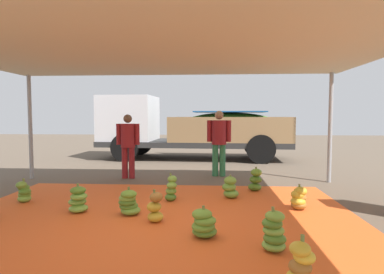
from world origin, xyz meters
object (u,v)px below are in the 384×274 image
worker_0 (219,138)px  banana_bunch_13 (230,188)px  banana_bunch_3 (204,224)px  banana_bunch_7 (24,192)px  banana_bunch_8 (301,269)px  banana_bunch_11 (78,200)px  banana_bunch_2 (255,180)px  banana_bunch_5 (274,232)px  banana_bunch_6 (171,189)px  banana_bunch_9 (155,208)px  cargo_truck_main (187,127)px  banana_bunch_0 (299,199)px  banana_bunch_12 (129,203)px  worker_1 (128,141)px

worker_0 → banana_bunch_13: bearing=-85.9°
banana_bunch_3 → banana_bunch_7: (-3.44, 1.54, 0.01)m
banana_bunch_8 → banana_bunch_11: 3.86m
banana_bunch_7 → banana_bunch_2: bearing=15.0°
banana_bunch_5 → banana_bunch_11: (-3.01, 1.38, -0.03)m
banana_bunch_6 → banana_bunch_9: bearing=-94.3°
banana_bunch_6 → cargo_truck_main: 6.24m
banana_bunch_3 → banana_bunch_6: size_ratio=0.87×
banana_bunch_3 → banana_bunch_9: size_ratio=0.92×
banana_bunch_8 → banana_bunch_9: 2.52m
banana_bunch_2 → banana_bunch_9: size_ratio=1.03×
banana_bunch_0 → banana_bunch_12: size_ratio=0.95×
banana_bunch_7 → cargo_truck_main: size_ratio=0.06×
banana_bunch_3 → banana_bunch_12: bearing=144.2°
banana_bunch_6 → banana_bunch_11: 1.69m
banana_bunch_8 → worker_1: (-3.00, 5.30, 0.73)m
banana_bunch_5 → banana_bunch_13: (-0.38, 2.45, -0.02)m
banana_bunch_9 → cargo_truck_main: 7.46m
banana_bunch_9 → banana_bunch_0: bearing=18.9°
banana_bunch_0 → banana_bunch_7: banana_bunch_7 is taller
banana_bunch_0 → banana_bunch_6: banana_bunch_6 is taller
worker_1 → worker_0: bearing=10.7°
banana_bunch_7 → worker_0: (3.74, 2.90, 0.84)m
banana_bunch_5 → banana_bunch_12: bearing=148.9°
banana_bunch_8 → worker_1: worker_1 is taller
banana_bunch_8 → banana_bunch_12: (-2.18, 2.22, -0.04)m
banana_bunch_8 → banana_bunch_2: bearing=88.0°
banana_bunch_8 → worker_0: (-0.61, 5.75, 0.79)m
banana_bunch_0 → banana_bunch_8: banana_bunch_8 is taller
banana_bunch_2 → banana_bunch_12: (-2.32, -1.84, -0.03)m
banana_bunch_0 → banana_bunch_7: size_ratio=0.97×
banana_bunch_2 → worker_0: 2.02m
banana_bunch_11 → worker_0: size_ratio=0.27×
banana_bunch_3 → banana_bunch_5: 0.93m
banana_bunch_5 → worker_0: worker_0 is taller
worker_0 → banana_bunch_2: bearing=-65.9°
banana_bunch_0 → worker_0: size_ratio=0.25×
banana_bunch_9 → worker_1: 3.74m
banana_bunch_11 → worker_0: (2.46, 3.43, 0.83)m
banana_bunch_5 → cargo_truck_main: bearing=101.5°
banana_bunch_5 → worker_0: 4.91m
banana_bunch_0 → banana_bunch_3: banana_bunch_0 is taller
banana_bunch_12 → worker_1: 3.28m
banana_bunch_12 → worker_1: bearing=104.9°
banana_bunch_11 → banana_bunch_12: (0.90, -0.10, -0.01)m
banana_bunch_3 → worker_1: (-2.08, 3.99, 0.79)m
banana_bunch_6 → banana_bunch_13: banana_bunch_6 is taller
banana_bunch_12 → cargo_truck_main: (0.41, 7.06, 1.00)m
banana_bunch_7 → banana_bunch_9: bearing=-19.9°
banana_bunch_3 → banana_bunch_8: (0.91, -1.32, 0.06)m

